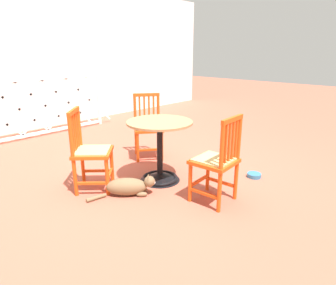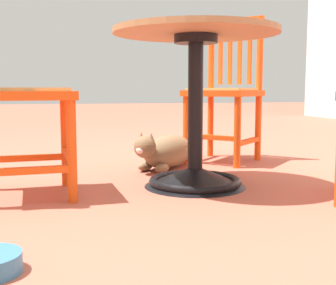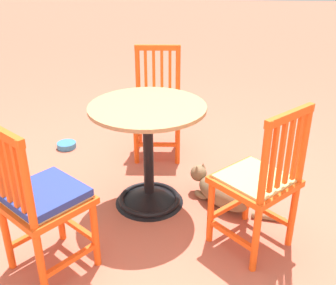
% 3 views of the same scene
% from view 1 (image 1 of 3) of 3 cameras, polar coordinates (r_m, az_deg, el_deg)
% --- Properties ---
extents(ground_plane, '(24.00, 24.00, 0.00)m').
position_cam_1_polar(ground_plane, '(3.60, -3.02, -7.30)').
color(ground_plane, '#AD5642').
extents(building_wall_backdrop, '(10.00, 0.20, 2.80)m').
position_cam_1_polar(building_wall_backdrop, '(6.31, -26.81, 14.73)').
color(building_wall_backdrop, white).
rests_on(building_wall_backdrop, ground_plane).
extents(lattice_fence_panel, '(3.72, 0.06, 1.08)m').
position_cam_1_polar(lattice_fence_panel, '(5.66, -26.85, 5.78)').
color(lattice_fence_panel, white).
rests_on(lattice_fence_panel, ground_plane).
extents(cafe_table, '(0.76, 0.76, 0.73)m').
position_cam_1_polar(cafe_table, '(3.50, -1.58, -2.97)').
color(cafe_table, black).
rests_on(cafe_table, ground_plane).
extents(orange_chair_facing_out, '(0.43, 0.43, 0.91)m').
position_cam_1_polar(orange_chair_facing_out, '(3.00, 9.39, -3.71)').
color(orange_chair_facing_out, '#E04C14').
rests_on(orange_chair_facing_out, ground_plane).
extents(orange_chair_by_planter, '(0.56, 0.56, 0.91)m').
position_cam_1_polar(orange_chair_by_planter, '(4.24, -3.88, 2.96)').
color(orange_chair_by_planter, '#E04C14').
rests_on(orange_chair_by_planter, ground_plane).
extents(orange_chair_at_corner, '(0.57, 0.57, 0.91)m').
position_cam_1_polar(orange_chair_at_corner, '(3.34, -14.81, -1.82)').
color(orange_chair_at_corner, '#E04C14').
rests_on(orange_chair_at_corner, ground_plane).
extents(tabby_cat, '(0.65, 0.46, 0.23)m').
position_cam_1_polar(tabby_cat, '(3.25, -7.37, -8.44)').
color(tabby_cat, brown).
rests_on(tabby_cat, ground_plane).
extents(pet_water_bowl, '(0.17, 0.17, 0.05)m').
position_cam_1_polar(pet_water_bowl, '(3.82, 16.31, -6.09)').
color(pet_water_bowl, teal).
rests_on(pet_water_bowl, ground_plane).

